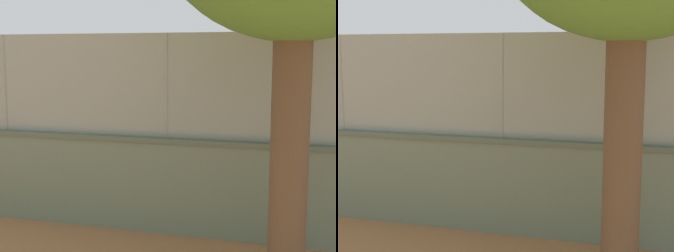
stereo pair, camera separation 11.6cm
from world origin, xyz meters
TOP-DOWN VIEW (x-y plane):
  - ground_plane at (0.00, 0.00)m, footprint 260.00×260.00m
  - player_crossing_court at (-5.12, -1.02)m, footprint 1.22×0.77m
  - player_foreground_swinging at (-3.21, 5.77)m, footprint 0.99×0.71m
  - sports_ball at (-3.87, 0.75)m, footprint 0.21×0.21m

SIDE VIEW (x-z plane):
  - ground_plane at x=0.00m, z-range 0.00..0.00m
  - sports_ball at x=-3.87m, z-range 0.00..0.21m
  - player_foreground_swinging at x=-3.21m, z-range 0.12..1.63m
  - player_crossing_court at x=-5.12m, z-range 0.16..1.84m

